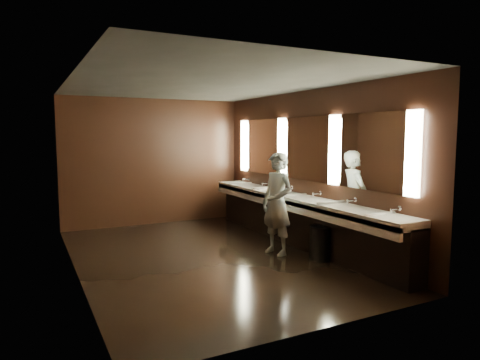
# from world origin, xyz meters

# --- Properties ---
(floor) EXTENTS (6.00, 6.00, 0.00)m
(floor) POSITION_xyz_m (0.00, 0.00, 0.00)
(floor) COLOR black
(floor) RESTS_ON ground
(ceiling) EXTENTS (4.00, 6.00, 0.02)m
(ceiling) POSITION_xyz_m (0.00, 0.00, 2.80)
(ceiling) COLOR #2D2D2B
(ceiling) RESTS_ON wall_back
(wall_back) EXTENTS (4.00, 0.02, 2.80)m
(wall_back) POSITION_xyz_m (0.00, 3.00, 1.40)
(wall_back) COLOR black
(wall_back) RESTS_ON floor
(wall_front) EXTENTS (4.00, 0.02, 2.80)m
(wall_front) POSITION_xyz_m (0.00, -3.00, 1.40)
(wall_front) COLOR black
(wall_front) RESTS_ON floor
(wall_left) EXTENTS (0.02, 6.00, 2.80)m
(wall_left) POSITION_xyz_m (-2.00, 0.00, 1.40)
(wall_left) COLOR black
(wall_left) RESTS_ON floor
(wall_right) EXTENTS (0.02, 6.00, 2.80)m
(wall_right) POSITION_xyz_m (2.00, 0.00, 1.40)
(wall_right) COLOR black
(wall_right) RESTS_ON floor
(sink_counter) EXTENTS (0.55, 5.40, 1.01)m
(sink_counter) POSITION_xyz_m (1.79, 0.00, 0.50)
(sink_counter) COLOR black
(sink_counter) RESTS_ON floor
(mirror_band) EXTENTS (0.06, 5.03, 1.15)m
(mirror_band) POSITION_xyz_m (1.98, -0.00, 1.75)
(mirror_band) COLOR #FBF7CD
(mirror_band) RESTS_ON wall_right
(person) EXTENTS (0.55, 0.70, 1.71)m
(person) POSITION_xyz_m (1.14, -0.38, 0.86)
(person) COLOR #8CB2D0
(person) RESTS_ON floor
(trash_bin) EXTENTS (0.46, 0.46, 0.54)m
(trash_bin) POSITION_xyz_m (1.58, -1.00, 0.27)
(trash_bin) COLOR black
(trash_bin) RESTS_ON floor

